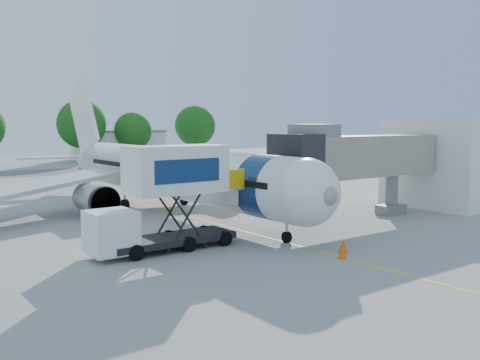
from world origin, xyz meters
TOP-DOWN VIEW (x-y plane):
  - ground at (0.00, 0.00)m, footprint 160.00×160.00m
  - guidance_line at (0.00, 0.00)m, footprint 0.15×70.00m
  - taxiway_strip at (0.00, 42.00)m, footprint 120.00×10.00m
  - aircraft at (0.00, 4.12)m, footprint 34.17×37.73m
  - jet_bridge at (7.99, -7.00)m, footprint 13.90×3.20m
  - terminal_stub at (18.50, -7.00)m, footprint 5.00×8.00m
  - catering_hiloader at (-6.26, -7.00)m, footprint 8.50×2.44m
  - ground_tug at (0.93, -18.73)m, footprint 4.32×3.09m
  - safety_cone_a at (-0.15, -13.78)m, footprint 0.40×0.40m
  - safety_cone_b at (0.80, -12.97)m, footprint 0.47×0.47m
  - outbuilding_right at (22.00, 62.00)m, footprint 16.40×7.40m
  - tree_e at (13.82, 58.79)m, footprint 8.37×8.37m
  - tree_f at (22.92, 57.89)m, footprint 6.75×6.75m
  - tree_g at (36.01, 57.59)m, footprint 7.88×7.88m

SIDE VIEW (x-z plane):
  - ground at x=0.00m, z-range 0.00..0.00m
  - taxiway_strip at x=0.00m, z-range 0.00..0.01m
  - guidance_line at x=0.00m, z-range 0.00..0.01m
  - safety_cone_a at x=-0.15m, z-range -0.01..0.62m
  - safety_cone_b at x=0.80m, z-range -0.02..0.73m
  - ground_tug at x=0.93m, z-range 0.04..1.60m
  - outbuilding_right at x=22.00m, z-range 0.01..5.31m
  - catering_hiloader at x=-6.26m, z-range 0.01..5.51m
  - aircraft at x=0.00m, z-range -2.73..8.62m
  - terminal_stub at x=18.50m, z-range 0.00..7.00m
  - jet_bridge at x=7.99m, z-range 1.04..7.64m
  - tree_f at x=22.92m, z-range 0.92..9.53m
  - tree_g at x=36.01m, z-range 1.07..11.12m
  - tree_e at x=13.82m, z-range 1.14..11.82m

